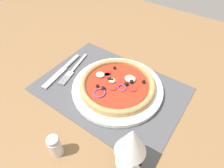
# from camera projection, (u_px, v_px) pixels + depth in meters

# --- Properties ---
(ground_plane) EXTENTS (1.90, 1.40, 0.02)m
(ground_plane) POSITION_uv_depth(u_px,v_px,m) (110.00, 91.00, 0.64)
(ground_plane) COLOR olive
(placemat) EXTENTS (0.47, 0.33, 0.00)m
(placemat) POSITION_uv_depth(u_px,v_px,m) (110.00, 89.00, 0.63)
(placemat) COLOR #4C4C51
(placemat) RESTS_ON ground_plane
(plate) EXTENTS (0.30, 0.30, 0.01)m
(plate) POSITION_uv_depth(u_px,v_px,m) (117.00, 88.00, 0.62)
(plate) COLOR white
(plate) RESTS_ON placemat
(pizza) EXTENTS (0.25, 0.25, 0.03)m
(pizza) POSITION_uv_depth(u_px,v_px,m) (117.00, 84.00, 0.61)
(pizza) COLOR tan
(pizza) RESTS_ON plate
(fork) EXTENTS (0.05, 0.18, 0.00)m
(fork) POSITION_uv_depth(u_px,v_px,m) (73.00, 70.00, 0.69)
(fork) COLOR #B2B5BA
(fork) RESTS_ON placemat
(knife) EXTENTS (0.04, 0.20, 0.01)m
(knife) POSITION_uv_depth(u_px,v_px,m) (62.00, 71.00, 0.69)
(knife) COLOR #B2B5BA
(knife) RESTS_ON placemat
(wine_glass) EXTENTS (0.07, 0.07, 0.15)m
(wine_glass) POSITION_uv_depth(u_px,v_px,m) (131.00, 142.00, 0.39)
(wine_glass) COLOR silver
(wine_glass) RESTS_ON ground_plane
(pepper_shaker) EXTENTS (0.03, 0.03, 0.07)m
(pepper_shaker) POSITION_uv_depth(u_px,v_px,m) (55.00, 146.00, 0.46)
(pepper_shaker) COLOR silver
(pepper_shaker) RESTS_ON ground_plane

